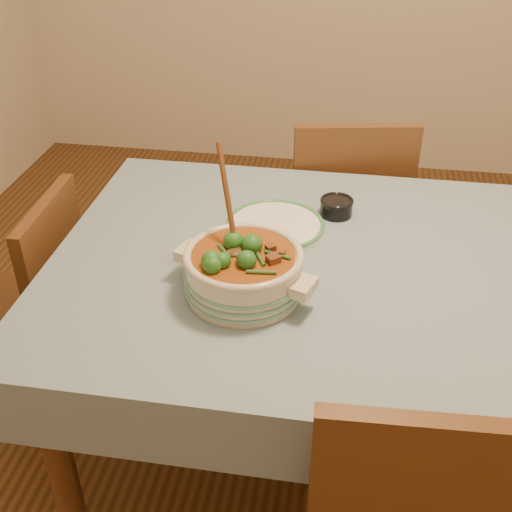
{
  "coord_description": "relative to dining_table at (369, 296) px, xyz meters",
  "views": [
    {
      "loc": [
        -0.08,
        -1.39,
        1.69
      ],
      "look_at": [
        -0.28,
        -0.14,
        0.85
      ],
      "focal_mm": 45.0,
      "sensor_mm": 36.0,
      "label": 1
    }
  ],
  "objects": [
    {
      "name": "floor",
      "position": [
        0.0,
        0.0,
        -0.66
      ],
      "size": [
        4.5,
        4.5,
        0.0
      ],
      "primitive_type": "plane",
      "color": "#3F2612",
      "rests_on": "ground"
    },
    {
      "name": "dining_table",
      "position": [
        0.0,
        0.0,
        0.0
      ],
      "size": [
        1.68,
        1.08,
        0.76
      ],
      "color": "brown",
      "rests_on": "floor"
    },
    {
      "name": "stew_casserole",
      "position": [
        -0.31,
        -0.16,
        0.16
      ],
      "size": [
        0.36,
        0.35,
        0.34
      ],
      "rotation": [
        0.0,
        0.0,
        -0.34
      ],
      "color": "beige",
      "rests_on": "dining_table"
    },
    {
      "name": "white_plate",
      "position": [
        -0.27,
        0.15,
        0.1
      ],
      "size": [
        0.36,
        0.36,
        0.02
      ],
      "rotation": [
        0.0,
        0.0,
        -0.35
      ],
      "color": "white",
      "rests_on": "dining_table"
    },
    {
      "name": "condiment_bowl",
      "position": [
        -0.11,
        0.26,
        0.12
      ],
      "size": [
        0.1,
        0.1,
        0.05
      ],
      "rotation": [
        0.0,
        0.0,
        0.0
      ],
      "color": "black",
      "rests_on": "dining_table"
    },
    {
      "name": "chair_far",
      "position": [
        -0.08,
        0.72,
        -0.16
      ],
      "size": [
        0.49,
        0.49,
        0.89
      ],
      "rotation": [
        0.0,
        0.0,
        3.32
      ],
      "color": "brown",
      "rests_on": "floor"
    },
    {
      "name": "chair_left",
      "position": [
        -1.03,
        0.08,
        -0.2
      ],
      "size": [
        0.39,
        0.39,
        0.82
      ],
      "rotation": [
        0.0,
        0.0,
        -1.54
      ],
      "color": "brown",
      "rests_on": "floor"
    }
  ]
}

